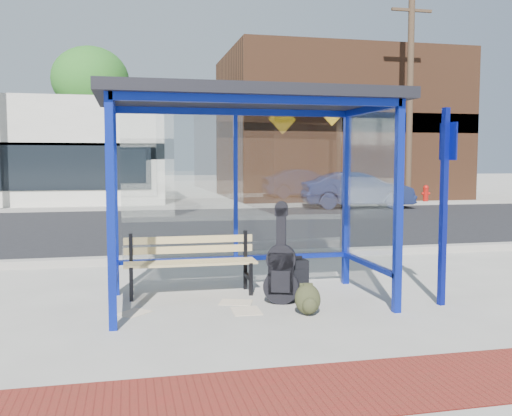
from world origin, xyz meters
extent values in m
plane|color=#B2ADA0|center=(0.00, 0.00, 0.00)|extent=(120.00, 120.00, 0.00)
cube|color=maroon|center=(0.00, -2.60, 0.01)|extent=(60.00, 1.00, 0.01)
cube|color=gray|center=(0.00, 2.90, 0.06)|extent=(60.00, 0.25, 0.12)
cube|color=black|center=(0.00, 8.00, 0.00)|extent=(60.00, 10.00, 0.00)
cube|color=gray|center=(0.00, 13.10, 0.06)|extent=(60.00, 0.25, 0.12)
cube|color=#B2ADA0|center=(0.00, 15.00, 0.00)|extent=(60.00, 4.00, 0.01)
cube|color=#0E229E|center=(-1.50, -0.75, 1.15)|extent=(0.08, 0.08, 2.30)
cube|color=#0E229E|center=(1.50, -0.75, 1.15)|extent=(0.08, 0.08, 2.30)
cube|color=#0E229E|center=(-1.50, 0.75, 1.15)|extent=(0.08, 0.08, 2.30)
cube|color=#0E229E|center=(1.50, 0.75, 1.15)|extent=(0.08, 0.08, 2.30)
cube|color=#0E229E|center=(0.00, 0.75, 2.26)|extent=(3.00, 0.08, 0.08)
cube|color=#0E229E|center=(0.00, -0.75, 2.26)|extent=(3.00, 0.08, 0.08)
cube|color=#0E229E|center=(-1.50, 0.00, 2.26)|extent=(0.08, 1.50, 0.08)
cube|color=#0E229E|center=(1.50, 0.00, 2.26)|extent=(0.08, 1.50, 0.08)
cube|color=#0E229E|center=(0.00, 0.75, 0.40)|extent=(3.00, 0.08, 0.06)
cube|color=#0E229E|center=(-1.50, 0.00, 0.40)|extent=(0.08, 1.50, 0.06)
cube|color=#0E229E|center=(1.50, 0.00, 0.40)|extent=(0.08, 1.50, 0.06)
cube|color=#0E229E|center=(0.00, 0.75, 1.35)|extent=(0.05, 0.05, 1.90)
cube|color=silver|center=(0.00, 0.75, 1.31)|extent=(2.84, 0.01, 1.82)
cube|color=silver|center=(-1.50, 0.00, 1.31)|extent=(0.02, 1.34, 1.82)
cube|color=silver|center=(1.50, 0.00, 1.31)|extent=(0.02, 1.34, 1.82)
cube|color=black|center=(0.00, 0.00, 2.36)|extent=(3.30, 1.80, 0.12)
cube|color=#59331E|center=(8.00, 18.50, 3.20)|extent=(10.00, 7.00, 6.40)
cube|color=black|center=(8.00, 15.05, 3.20)|extent=(10.00, 0.10, 0.80)
cube|color=yellow|center=(6.50, 14.95, 3.80)|extent=(1.56, 0.06, 1.56)
cylinder|color=#4C3826|center=(-3.00, 22.00, 2.50)|extent=(0.36, 0.36, 5.00)
ellipsoid|color=#1E5B1A|center=(-3.00, 22.00, 5.50)|extent=(3.60, 3.60, 3.06)
cylinder|color=#4C3826|center=(12.50, 22.00, 2.50)|extent=(0.36, 0.36, 5.00)
ellipsoid|color=#1E5B1A|center=(12.50, 22.00, 5.50)|extent=(3.60, 3.60, 3.06)
cylinder|color=#4C3826|center=(9.00, 13.40, 4.00)|extent=(0.24, 0.24, 8.00)
cube|color=#4C3826|center=(9.00, 13.40, 7.20)|extent=(1.60, 0.10, 0.10)
cube|color=black|center=(-1.32, 0.38, 0.20)|extent=(0.05, 0.05, 0.40)
cube|color=black|center=(-1.31, 0.73, 0.38)|extent=(0.05, 0.05, 0.76)
cube|color=black|center=(-1.32, 0.56, 0.20)|extent=(0.05, 0.36, 0.04)
cube|color=black|center=(0.11, 0.37, 0.20)|extent=(0.05, 0.05, 0.40)
cube|color=black|center=(0.12, 0.72, 0.38)|extent=(0.05, 0.05, 0.76)
cube|color=black|center=(0.12, 0.54, 0.20)|extent=(0.05, 0.36, 0.04)
cube|color=#DAC37D|center=(-0.60, 0.40, 0.40)|extent=(1.61, 0.10, 0.03)
cube|color=#DAC37D|center=(-0.60, 0.50, 0.40)|extent=(1.61, 0.10, 0.03)
cube|color=#DAC37D|center=(-0.60, 0.60, 0.40)|extent=(1.61, 0.10, 0.03)
cube|color=#DAC37D|center=(-0.60, 0.70, 0.40)|extent=(1.61, 0.10, 0.03)
cube|color=#DAC37D|center=(-0.60, 0.73, 0.54)|extent=(1.61, 0.04, 0.09)
cube|color=#DAC37D|center=(-0.60, 0.73, 0.66)|extent=(1.61, 0.04, 0.09)
cylinder|color=black|center=(0.37, -0.11, 0.20)|extent=(0.42, 0.25, 0.41)
cylinder|color=black|center=(0.37, -0.11, 0.52)|extent=(0.36, 0.23, 0.34)
cube|color=black|center=(0.37, -0.11, 0.36)|extent=(0.31, 0.21, 0.49)
cube|color=black|center=(0.37, -0.11, 0.85)|extent=(0.13, 0.13, 0.49)
cube|color=black|center=(0.37, -0.11, 1.07)|extent=(0.17, 0.14, 0.10)
cube|color=black|center=(0.55, -0.03, 0.25)|extent=(0.31, 0.21, 0.48)
cylinder|color=black|center=(0.44, -0.03, 0.02)|extent=(0.05, 0.18, 0.04)
cylinder|color=black|center=(0.66, -0.02, 0.02)|extent=(0.05, 0.18, 0.04)
cube|color=black|center=(0.55, -0.03, 0.52)|extent=(0.19, 0.04, 0.03)
cube|color=black|center=(0.55, -0.13, 0.26)|extent=(0.25, 0.02, 0.26)
ellipsoid|color=#2B2E19|center=(0.53, -0.62, 0.17)|extent=(0.30, 0.22, 0.33)
ellipsoid|color=#2B2E19|center=(0.52, -0.72, 0.12)|extent=(0.17, 0.12, 0.17)
cube|color=#2B2E19|center=(0.53, -0.60, 0.32)|extent=(0.09, 0.04, 0.03)
cube|color=navy|center=(2.15, -0.57, 1.12)|extent=(0.07, 0.07, 2.24)
cube|color=navy|center=(2.19, -0.56, 1.87)|extent=(0.06, 0.28, 0.42)
cube|color=white|center=(-1.30, -0.16, 0.00)|extent=(0.43, 0.42, 0.01)
cube|color=white|center=(-0.09, -0.35, 0.00)|extent=(0.32, 0.40, 0.01)
cube|color=white|center=(-0.13, 0.05, 0.00)|extent=(0.45, 0.40, 0.01)
imported|color=#1B244C|center=(6.49, 12.28, 0.63)|extent=(3.97, 1.81, 1.26)
cylinder|color=#AE120C|center=(9.93, 13.71, 0.29)|extent=(0.19, 0.19, 0.58)
sphere|color=#AE120C|center=(9.93, 13.71, 0.61)|extent=(0.21, 0.21, 0.21)
cylinder|color=#AE120C|center=(9.93, 13.71, 0.39)|extent=(0.32, 0.15, 0.10)
camera|label=1|loc=(-1.33, -6.37, 1.65)|focal=40.00mm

